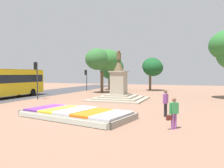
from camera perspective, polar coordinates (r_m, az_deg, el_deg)
ground_plane at (r=16.84m, az=-10.23°, el=-6.71°), size 80.97×80.97×0.00m
flower_planter at (r=13.92m, az=-9.30°, el=-7.72°), size 7.51×4.56×0.52m
statue_monument at (r=22.95m, az=1.77°, el=-1.53°), size 5.56×5.56×5.21m
traffic_light_mid_block at (r=24.65m, az=-19.16°, el=2.52°), size 0.42×0.31×3.98m
traffic_light_far_corner at (r=34.81m, az=-6.80°, el=2.05°), size 0.42×0.31×3.35m
city_bus at (r=26.67m, az=-27.09°, el=0.54°), size 2.57×11.34×3.25m
pedestrian_with_handbag at (r=11.22m, az=15.79°, el=-7.01°), size 0.57×0.56×1.56m
pedestrian_near_planter at (r=14.36m, az=13.82°, el=-4.36°), size 0.32×0.55×1.71m
park_tree_far_left at (r=36.00m, az=10.53°, el=4.37°), size 3.50×3.84×5.38m
park_tree_far_right at (r=37.82m, az=-0.19°, el=4.21°), size 4.06×4.65×5.82m
park_tree_street_side at (r=31.82m, az=-2.29°, el=6.33°), size 4.70×5.23×6.36m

